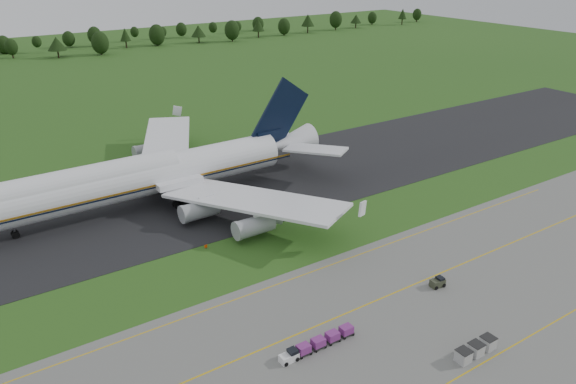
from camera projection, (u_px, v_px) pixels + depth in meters
ground at (286, 245)px, 100.29m from camera, size 600.00×600.00×0.00m
apron at (427, 349)px, 74.35m from camera, size 300.00×52.00×0.06m
taxiway at (215, 193)px, 121.63m from camera, size 300.00×40.00×0.08m
apron_markings at (390, 321)px, 79.69m from camera, size 300.00×30.20×0.01m
tree_line at (64, 43)px, 273.49m from camera, size 524.02×22.87×11.78m
aircraft at (147, 176)px, 113.73m from camera, size 79.21×77.72×22.38m
baggage_train at (317, 344)px, 74.05m from camera, size 11.62×1.49×1.43m
utility_cart at (437, 283)px, 87.71m from camera, size 2.36×1.56×1.22m
uld_row at (476, 349)px, 72.85m from camera, size 6.56×1.76×1.74m
edge_markers at (269, 228)px, 105.95m from camera, size 26.95×0.30×0.60m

